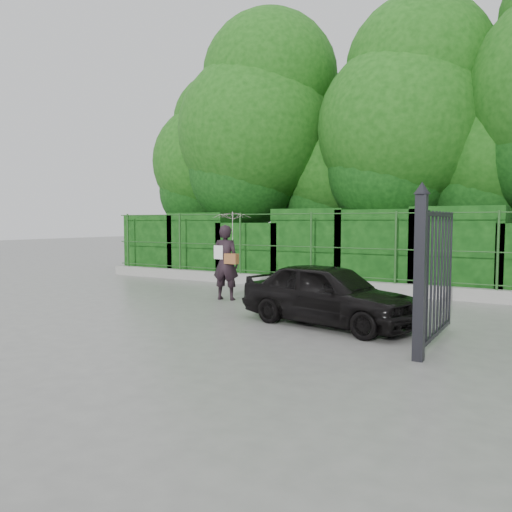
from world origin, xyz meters
The scene contains 8 objects.
ground centered at (0.00, 0.00, 0.00)m, with size 80.00×80.00×0.00m, color gray.
kerb centered at (0.00, 4.50, 0.15)m, with size 14.00×0.25×0.30m, color #9E9E99.
fence centered at (0.22, 4.50, 1.20)m, with size 14.13×0.06×1.80m.
hedge centered at (-0.04, 5.50, 1.03)m, with size 14.20×1.20×2.22m.
trees centered at (1.14, 7.74, 4.62)m, with size 17.10×6.15×8.08m.
gate centered at (4.60, -0.72, 1.19)m, with size 0.22×2.33×2.36m.
woman centered at (-0.43, 1.76, 1.34)m, with size 0.96×0.92×2.09m.
car centered at (2.68, 0.31, 0.56)m, with size 1.33×3.29×1.12m, color black.
Camera 1 is at (6.12, -7.88, 1.85)m, focal length 35.00 mm.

